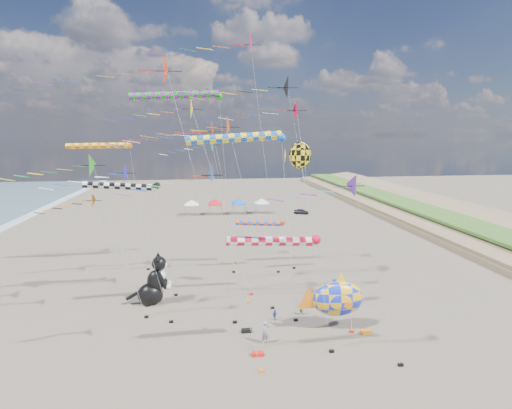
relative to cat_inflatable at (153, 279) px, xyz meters
The scene contains 32 objects.
ground 17.49m from the cat_inflatable, 59.31° to the right, with size 260.00×260.00×0.00m, color brown.
delta_kite_0 20.22m from the cat_inflatable, 62.18° to the right, with size 14.28×2.86×23.53m.
delta_kite_1 21.29m from the cat_inflatable, ahead, with size 12.39×2.33×20.54m.
delta_kite_2 17.28m from the cat_inflatable, ahead, with size 12.44×2.45×20.67m.
delta_kite_3 12.74m from the cat_inflatable, 144.79° to the right, with size 10.93×2.27×15.44m.
delta_kite_4 18.15m from the cat_inflatable, 68.53° to the right, with size 8.47×1.59×15.05m.
delta_kite_5 9.70m from the cat_inflatable, 152.72° to the left, with size 8.48×1.70×11.20m.
delta_kite_6 23.30m from the cat_inflatable, 41.91° to the right, with size 9.33×1.80×14.37m.
delta_kite_7 18.08m from the cat_inflatable, 65.25° to the left, with size 9.46×2.09×16.68m.
delta_kite_8 11.83m from the cat_inflatable, 110.31° to the right, with size 9.06×1.77×14.66m.
delta_kite_9 26.69m from the cat_inflatable, 37.32° to the left, with size 14.40×2.72×28.06m.
delta_kite_10 16.49m from the cat_inflatable, 22.96° to the right, with size 12.75×2.39×18.80m.
delta_kite_11 23.56m from the cat_inflatable, ahead, with size 12.92×2.64×23.01m.
delta_kite_12 15.44m from the cat_inflatable, 11.71° to the right, with size 11.87×2.38×18.37m.
windsock_0 20.39m from the cat_inflatable, 71.01° to the left, with size 11.63×0.94×21.67m.
windsock_1 9.61m from the cat_inflatable, 147.22° to the left, with size 8.75×0.69×12.15m.
windsock_2 17.85m from the cat_inflatable, 122.24° to the left, with size 8.93×0.72×15.93m.
windsock_3 16.78m from the cat_inflatable, 47.55° to the right, with size 8.36×0.73×9.54m.
windsock_4 15.38m from the cat_inflatable, 34.35° to the left, with size 7.60×0.62×6.38m.
windsock_5 17.16m from the cat_inflatable, 35.00° to the right, with size 9.64×0.78×16.96m.
angelfish_kite 18.92m from the cat_inflatable, ahead, with size 3.74×3.02×16.16m.
cat_inflatable is the anchor object (origin of this frame).
fish_inflatable 18.22m from the cat_inflatable, 24.56° to the right, with size 6.19×2.18×5.11m.
person_adult 13.77m from the cat_inflatable, 43.21° to the right, with size 0.69×0.45×1.89m, color gray.
child_green 15.09m from the cat_inflatable, 18.02° to the right, with size 0.57×0.45×1.18m, color #17753C.
child_blue 12.82m from the cat_inflatable, 24.96° to the right, with size 0.58×0.24×0.98m, color navy.
kite_bag_0 14.56m from the cat_inflatable, 50.74° to the right, with size 0.90×0.44×0.30m, color red.
kite_bag_1 20.86m from the cat_inflatable, ahead, with size 0.90×0.44×0.30m, color blue.
kite_bag_2 11.57m from the cat_inflatable, 40.13° to the right, with size 0.90×0.44×0.30m, color black.
kite_bag_3 20.94m from the cat_inflatable, 25.27° to the right, with size 0.90×0.44×0.30m, color orange.
tent_row 46.30m from the cat_inflatable, 77.11° to the left, with size 19.20×4.20×3.80m.
parked_car 50.52m from the cat_inflatable, 58.69° to the left, with size 1.33×3.29×1.12m, color #26262D.
Camera 1 is at (-3.69, -24.27, 16.80)m, focal length 28.00 mm.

